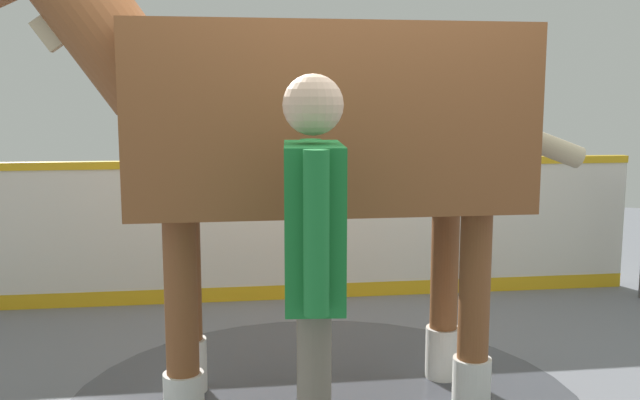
# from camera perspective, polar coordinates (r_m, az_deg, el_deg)

# --- Properties ---
(barrier_wall) EXTENTS (5.19, 2.75, 1.15)m
(barrier_wall) POSITION_cam_1_polar(r_m,az_deg,el_deg) (5.72, -2.45, -2.84)
(barrier_wall) COLOR silver
(barrier_wall) RESTS_ON ground
(horse) EXTENTS (3.00, 1.83, 2.58)m
(horse) POSITION_cam_1_polar(r_m,az_deg,el_deg) (3.61, -1.39, 6.04)
(horse) COLOR brown
(horse) RESTS_ON ground
(handler) EXTENTS (0.39, 0.65, 1.73)m
(handler) POSITION_cam_1_polar(r_m,az_deg,el_deg) (2.73, -0.56, -5.10)
(handler) COLOR #47331E
(handler) RESTS_ON ground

